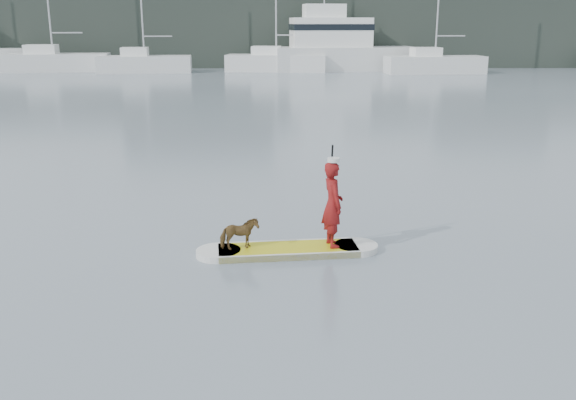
{
  "coord_description": "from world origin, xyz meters",
  "views": [
    {
      "loc": [
        -2.24,
        -7.79,
        4.05
      ],
      "look_at": [
        -2.12,
        3.09,
        1.0
      ],
      "focal_mm": 40.0,
      "sensor_mm": 36.0,
      "label": 1
    }
  ],
  "objects_px": {
    "dog": "(239,234)",
    "sailboat_b": "(53,60)",
    "paddleboard": "(288,250)",
    "paddler": "(333,204)",
    "sailboat_e": "(434,63)",
    "sailboat_c": "(144,63)",
    "sailboat_d": "(275,61)",
    "motor_yacht_a": "(338,46)"
  },
  "relations": [
    {
      "from": "sailboat_c",
      "to": "motor_yacht_a",
      "type": "xyz_separation_m",
      "value": [
        15.9,
        2.0,
        1.21
      ]
    },
    {
      "from": "dog",
      "to": "paddleboard",
      "type": "bearing_deg",
      "value": -102.01
    },
    {
      "from": "sailboat_b",
      "to": "sailboat_d",
      "type": "bearing_deg",
      "value": -7.25
    },
    {
      "from": "sailboat_d",
      "to": "motor_yacht_a",
      "type": "distance_m",
      "value": 5.47
    },
    {
      "from": "sailboat_b",
      "to": "paddleboard",
      "type": "bearing_deg",
      "value": -73.23
    },
    {
      "from": "sailboat_d",
      "to": "motor_yacht_a",
      "type": "relative_size",
      "value": 0.99
    },
    {
      "from": "dog",
      "to": "motor_yacht_a",
      "type": "bearing_deg",
      "value": -25.24
    },
    {
      "from": "sailboat_b",
      "to": "sailboat_c",
      "type": "distance_m",
      "value": 7.82
    },
    {
      "from": "sailboat_c",
      "to": "sailboat_d",
      "type": "bearing_deg",
      "value": -0.03
    },
    {
      "from": "paddleboard",
      "to": "sailboat_b",
      "type": "height_order",
      "value": "sailboat_b"
    },
    {
      "from": "paddleboard",
      "to": "paddler",
      "type": "xyz_separation_m",
      "value": [
        0.8,
        0.08,
        0.83
      ]
    },
    {
      "from": "paddleboard",
      "to": "motor_yacht_a",
      "type": "xyz_separation_m",
      "value": [
        4.7,
        44.16,
        1.94
      ]
    },
    {
      "from": "sailboat_e",
      "to": "sailboat_c",
      "type": "bearing_deg",
      "value": 171.83
    },
    {
      "from": "sailboat_c",
      "to": "sailboat_d",
      "type": "relative_size",
      "value": 0.88
    },
    {
      "from": "paddler",
      "to": "dog",
      "type": "height_order",
      "value": "paddler"
    },
    {
      "from": "motor_yacht_a",
      "to": "sailboat_b",
      "type": "bearing_deg",
      "value": 174.16
    },
    {
      "from": "sailboat_e",
      "to": "motor_yacht_a",
      "type": "relative_size",
      "value": 0.92
    },
    {
      "from": "paddler",
      "to": "sailboat_d",
      "type": "relative_size",
      "value": 0.13
    },
    {
      "from": "sailboat_b",
      "to": "sailboat_e",
      "type": "relative_size",
      "value": 1.18
    },
    {
      "from": "paddler",
      "to": "dog",
      "type": "relative_size",
      "value": 2.3
    },
    {
      "from": "paddleboard",
      "to": "motor_yacht_a",
      "type": "bearing_deg",
      "value": 77.86
    },
    {
      "from": "sailboat_b",
      "to": "sailboat_c",
      "type": "xyz_separation_m",
      "value": [
        7.74,
        -1.11,
        -0.13
      ]
    },
    {
      "from": "motor_yacht_a",
      "to": "sailboat_d",
      "type": "bearing_deg",
      "value": -177.07
    },
    {
      "from": "paddler",
      "to": "sailboat_c",
      "type": "distance_m",
      "value": 43.75
    },
    {
      "from": "dog",
      "to": "sailboat_b",
      "type": "bearing_deg",
      "value": 4.55
    },
    {
      "from": "sailboat_c",
      "to": "sailboat_d",
      "type": "height_order",
      "value": "sailboat_d"
    },
    {
      "from": "sailboat_d",
      "to": "motor_yacht_a",
      "type": "bearing_deg",
      "value": 16.97
    },
    {
      "from": "sailboat_d",
      "to": "motor_yacht_a",
      "type": "height_order",
      "value": "sailboat_d"
    },
    {
      "from": "paddleboard",
      "to": "sailboat_b",
      "type": "distance_m",
      "value": 47.24
    },
    {
      "from": "sailboat_e",
      "to": "motor_yacht_a",
      "type": "height_order",
      "value": "sailboat_e"
    },
    {
      "from": "dog",
      "to": "sailboat_e",
      "type": "height_order",
      "value": "sailboat_e"
    },
    {
      "from": "sailboat_e",
      "to": "paddler",
      "type": "bearing_deg",
      "value": -110.66
    },
    {
      "from": "sailboat_b",
      "to": "sailboat_e",
      "type": "height_order",
      "value": "sailboat_b"
    },
    {
      "from": "paddleboard",
      "to": "sailboat_e",
      "type": "relative_size",
      "value": 0.29
    },
    {
      "from": "paddleboard",
      "to": "motor_yacht_a",
      "type": "relative_size",
      "value": 0.27
    },
    {
      "from": "paddler",
      "to": "sailboat_e",
      "type": "height_order",
      "value": "sailboat_e"
    },
    {
      "from": "dog",
      "to": "sailboat_c",
      "type": "relative_size",
      "value": 0.06
    },
    {
      "from": "sailboat_b",
      "to": "sailboat_e",
      "type": "xyz_separation_m",
      "value": [
        31.01,
        -2.3,
        -0.11
      ]
    },
    {
      "from": "paddler",
      "to": "motor_yacht_a",
      "type": "xyz_separation_m",
      "value": [
        3.9,
        44.07,
        1.1
      ]
    },
    {
      "from": "paddleboard",
      "to": "sailboat_b",
      "type": "relative_size",
      "value": 0.25
    },
    {
      "from": "paddleboard",
      "to": "dog",
      "type": "xyz_separation_m",
      "value": [
        -0.87,
        -0.09,
        0.34
      ]
    },
    {
      "from": "paddleboard",
      "to": "sailboat_b",
      "type": "bearing_deg",
      "value": 107.57
    }
  ]
}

